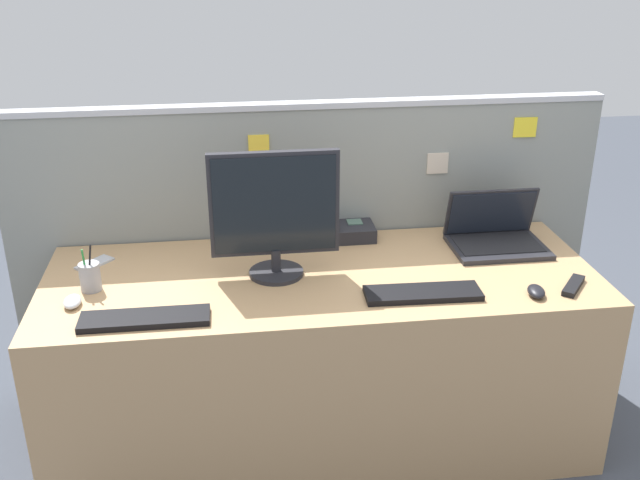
% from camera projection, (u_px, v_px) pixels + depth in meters
% --- Properties ---
extents(ground_plane, '(10.00, 10.00, 0.00)m').
position_uv_depth(ground_plane, '(322.00, 433.00, 3.08)').
color(ground_plane, '#424751').
extents(desk, '(2.09, 0.79, 0.74)m').
position_uv_depth(desk, '(322.00, 358.00, 2.93)').
color(desk, tan).
rests_on(desk, ground_plane).
extents(cubicle_divider, '(2.51, 0.08, 1.30)m').
position_uv_depth(cubicle_divider, '(308.00, 249.00, 3.21)').
color(cubicle_divider, gray).
rests_on(cubicle_divider, ground_plane).
extents(desktop_monitor, '(0.48, 0.21, 0.48)m').
position_uv_depth(desktop_monitor, '(275.00, 211.00, 2.69)').
color(desktop_monitor, '#232328').
rests_on(desktop_monitor, desk).
extents(laptop, '(0.38, 0.28, 0.23)m').
position_uv_depth(laptop, '(495.00, 234.00, 3.01)').
color(laptop, '#232328').
rests_on(laptop, desk).
extents(desk_phone, '(0.20, 0.17, 0.09)m').
position_uv_depth(desk_phone, '(348.00, 230.00, 3.09)').
color(desk_phone, '#232328').
rests_on(desk_phone, desk).
extents(keyboard_main, '(0.43, 0.13, 0.02)m').
position_uv_depth(keyboard_main, '(145.00, 319.00, 2.45)').
color(keyboard_main, black).
rests_on(keyboard_main, desk).
extents(keyboard_spare, '(0.42, 0.14, 0.02)m').
position_uv_depth(keyboard_spare, '(423.00, 293.00, 2.62)').
color(keyboard_spare, black).
rests_on(keyboard_spare, desk).
extents(computer_mouse_right_hand, '(0.08, 0.11, 0.03)m').
position_uv_depth(computer_mouse_right_hand, '(536.00, 291.00, 2.62)').
color(computer_mouse_right_hand, black).
rests_on(computer_mouse_right_hand, desk).
extents(computer_mouse_left_hand, '(0.06, 0.10, 0.03)m').
position_uv_depth(computer_mouse_left_hand, '(72.00, 302.00, 2.55)').
color(computer_mouse_left_hand, silver).
rests_on(computer_mouse_left_hand, desk).
extents(pen_cup, '(0.07, 0.07, 0.18)m').
position_uv_depth(pen_cup, '(90.00, 277.00, 2.64)').
color(pen_cup, '#99999E').
rests_on(pen_cup, desk).
extents(cell_phone_silver_slab, '(0.15, 0.15, 0.01)m').
position_uv_depth(cell_phone_silver_slab, '(94.00, 264.00, 2.86)').
color(cell_phone_silver_slab, '#B7BAC1').
rests_on(cell_phone_silver_slab, desk).
extents(tv_remote, '(0.14, 0.16, 0.02)m').
position_uv_depth(tv_remote, '(573.00, 286.00, 2.67)').
color(tv_remote, black).
rests_on(tv_remote, desk).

